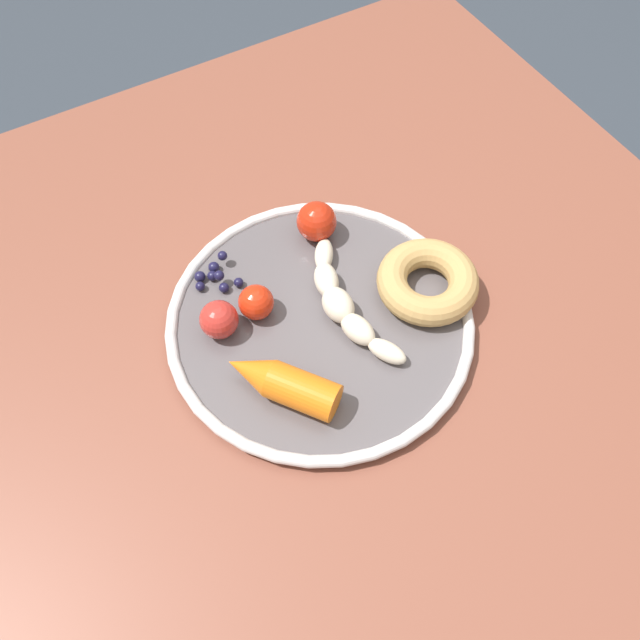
{
  "coord_description": "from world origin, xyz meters",
  "views": [
    {
      "loc": [
        0.28,
        -0.2,
        1.33
      ],
      "look_at": [
        -0.03,
        -0.01,
        0.75
      ],
      "focal_mm": 37.97,
      "sensor_mm": 36.0,
      "label": 1
    }
  ],
  "objects_px": {
    "tomato_near": "(219,320)",
    "blueberry_pile": "(215,275)",
    "dining_table": "(347,388)",
    "carrot_orange": "(281,383)",
    "donut": "(428,282)",
    "tomato_mid": "(256,302)",
    "plate": "(320,322)",
    "banana": "(344,304)",
    "tomato_far": "(317,221)"
  },
  "relations": [
    {
      "from": "plate",
      "to": "banana",
      "type": "distance_m",
      "value": 0.03
    },
    {
      "from": "plate",
      "to": "carrot_orange",
      "type": "height_order",
      "value": "carrot_orange"
    },
    {
      "from": "banana",
      "to": "donut",
      "type": "relative_size",
      "value": 1.7
    },
    {
      "from": "banana",
      "to": "blueberry_pile",
      "type": "relative_size",
      "value": 3.8
    },
    {
      "from": "tomato_mid",
      "to": "tomato_far",
      "type": "distance_m",
      "value": 0.12
    },
    {
      "from": "donut",
      "to": "blueberry_pile",
      "type": "height_order",
      "value": "donut"
    },
    {
      "from": "dining_table",
      "to": "tomato_mid",
      "type": "height_order",
      "value": "tomato_mid"
    },
    {
      "from": "carrot_orange",
      "to": "donut",
      "type": "distance_m",
      "value": 0.19
    },
    {
      "from": "tomato_far",
      "to": "tomato_mid",
      "type": "bearing_deg",
      "value": -60.46
    },
    {
      "from": "tomato_near",
      "to": "plate",
      "type": "bearing_deg",
      "value": 66.85
    },
    {
      "from": "dining_table",
      "to": "tomato_far",
      "type": "bearing_deg",
      "value": 164.22
    },
    {
      "from": "donut",
      "to": "blueberry_pile",
      "type": "relative_size",
      "value": 2.24
    },
    {
      "from": "dining_table",
      "to": "carrot_orange",
      "type": "distance_m",
      "value": 0.15
    },
    {
      "from": "plate",
      "to": "blueberry_pile",
      "type": "height_order",
      "value": "blueberry_pile"
    },
    {
      "from": "dining_table",
      "to": "carrot_orange",
      "type": "relative_size",
      "value": 8.68
    },
    {
      "from": "tomato_far",
      "to": "tomato_near",
      "type": "bearing_deg",
      "value": -67.65
    },
    {
      "from": "tomato_mid",
      "to": "blueberry_pile",
      "type": "bearing_deg",
      "value": -161.87
    },
    {
      "from": "plate",
      "to": "tomato_far",
      "type": "bearing_deg",
      "value": 151.96
    },
    {
      "from": "dining_table",
      "to": "blueberry_pile",
      "type": "bearing_deg",
      "value": -147.55
    },
    {
      "from": "dining_table",
      "to": "plate",
      "type": "distance_m",
      "value": 0.11
    },
    {
      "from": "dining_table",
      "to": "blueberry_pile",
      "type": "xyz_separation_m",
      "value": [
        -0.13,
        -0.08,
        0.11
      ]
    },
    {
      "from": "banana",
      "to": "tomato_far",
      "type": "relative_size",
      "value": 4.09
    },
    {
      "from": "tomato_far",
      "to": "plate",
      "type": "bearing_deg",
      "value": -28.04
    },
    {
      "from": "banana",
      "to": "tomato_mid",
      "type": "bearing_deg",
      "value": -118.62
    },
    {
      "from": "plate",
      "to": "banana",
      "type": "bearing_deg",
      "value": 85.59
    },
    {
      "from": "dining_table",
      "to": "tomato_mid",
      "type": "bearing_deg",
      "value": -138.81
    },
    {
      "from": "donut",
      "to": "blueberry_pile",
      "type": "xyz_separation_m",
      "value": [
        -0.12,
        -0.18,
        -0.01
      ]
    },
    {
      "from": "carrot_orange",
      "to": "tomato_mid",
      "type": "relative_size",
      "value": 3.06
    },
    {
      "from": "dining_table",
      "to": "donut",
      "type": "xyz_separation_m",
      "value": [
        -0.01,
        0.1,
        0.12
      ]
    },
    {
      "from": "tomato_near",
      "to": "dining_table",
      "type": "bearing_deg",
      "value": 55.28
    },
    {
      "from": "banana",
      "to": "donut",
      "type": "bearing_deg",
      "value": 76.29
    },
    {
      "from": "blueberry_pile",
      "to": "tomato_near",
      "type": "relative_size",
      "value": 1.21
    },
    {
      "from": "dining_table",
      "to": "donut",
      "type": "bearing_deg",
      "value": 96.54
    },
    {
      "from": "tomato_mid",
      "to": "plate",
      "type": "bearing_deg",
      "value": 51.57
    },
    {
      "from": "tomato_mid",
      "to": "tomato_near",
      "type": "bearing_deg",
      "value": -88.75
    },
    {
      "from": "banana",
      "to": "carrot_orange",
      "type": "xyz_separation_m",
      "value": [
        0.05,
        -0.1,
        0.01
      ]
    },
    {
      "from": "plate",
      "to": "carrot_orange",
      "type": "xyz_separation_m",
      "value": [
        0.05,
        -0.07,
        0.02
      ]
    },
    {
      "from": "banana",
      "to": "blueberry_pile",
      "type": "height_order",
      "value": "banana"
    },
    {
      "from": "dining_table",
      "to": "tomato_mid",
      "type": "xyz_separation_m",
      "value": [
        -0.07,
        -0.07,
        0.13
      ]
    },
    {
      "from": "blueberry_pile",
      "to": "tomato_mid",
      "type": "bearing_deg",
      "value": 18.13
    },
    {
      "from": "donut",
      "to": "tomato_near",
      "type": "distance_m",
      "value": 0.21
    },
    {
      "from": "dining_table",
      "to": "blueberry_pile",
      "type": "relative_size",
      "value": 20.52
    },
    {
      "from": "banana",
      "to": "tomato_near",
      "type": "xyz_separation_m",
      "value": [
        -0.04,
        -0.12,
        0.01
      ]
    },
    {
      "from": "plate",
      "to": "donut",
      "type": "bearing_deg",
      "value": 78.43
    },
    {
      "from": "carrot_orange",
      "to": "blueberry_pile",
      "type": "xyz_separation_m",
      "value": [
        -0.15,
        0.0,
        -0.01
      ]
    },
    {
      "from": "tomato_near",
      "to": "blueberry_pile",
      "type": "bearing_deg",
      "value": 159.37
    },
    {
      "from": "tomato_mid",
      "to": "banana",
      "type": "bearing_deg",
      "value": 61.38
    },
    {
      "from": "blueberry_pile",
      "to": "tomato_mid",
      "type": "distance_m",
      "value": 0.06
    },
    {
      "from": "dining_table",
      "to": "tomato_near",
      "type": "distance_m",
      "value": 0.18
    },
    {
      "from": "tomato_near",
      "to": "tomato_far",
      "type": "relative_size",
      "value": 0.89
    }
  ]
}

